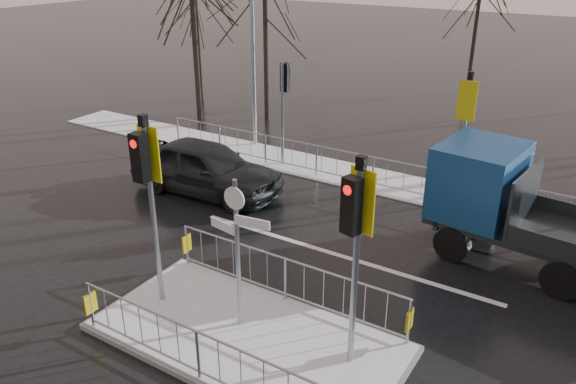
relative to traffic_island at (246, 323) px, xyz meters
The scene contains 9 objects.
ground 0.39m from the traffic_island, 42.90° to the right, with size 120.00×120.00×0.00m, color black.
snow_verge 8.60m from the traffic_island, 89.92° to the left, with size 30.00×2.00×0.04m, color white.
lane_markings 0.52m from the traffic_island, 88.07° to the right, with size 8.00×11.38×0.01m.
traffic_island is the anchor object (origin of this frame).
far_kerb_fixtures 8.11m from the traffic_island, 87.84° to the left, with size 18.00×0.65×3.83m.
car_far_lane 7.23m from the traffic_island, 135.62° to the left, with size 1.92×4.78×1.63m, color black.
flatbed_truck 6.86m from the traffic_island, 59.66° to the left, with size 6.03×2.79×2.70m.
tree_near_c 18.84m from the traffic_island, 132.79° to the left, with size 3.50×3.50×6.61m.
street_lamp_left 12.17m from the traffic_island, 124.07° to the left, with size 1.25×0.18×8.20m.
Camera 1 is at (5.30, -6.97, 7.01)m, focal length 35.00 mm.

